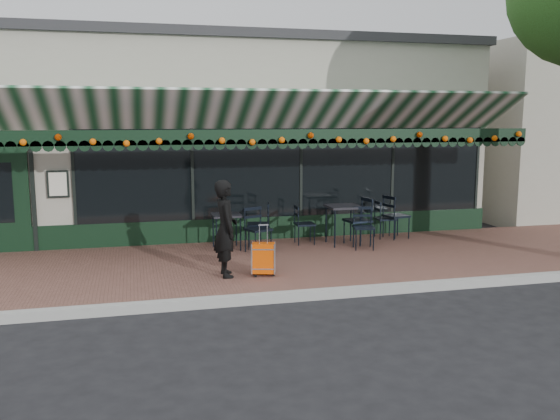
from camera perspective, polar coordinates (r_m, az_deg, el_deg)
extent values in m
plane|color=black|center=(9.36, 0.43, -8.64)|extent=(80.00, 80.00, 0.00)
cube|color=brown|center=(11.21, -2.13, -5.30)|extent=(18.00, 4.00, 0.15)
cube|color=#9E9E99|center=(9.26, 0.56, -8.34)|extent=(18.00, 0.16, 0.15)
cube|color=#9D9988|center=(16.80, -6.44, 6.84)|extent=(12.00, 8.00, 4.50)
cube|color=black|center=(13.13, 1.17, 3.74)|extent=(9.20, 0.04, 2.00)
cube|color=black|center=(12.98, -25.34, 1.06)|extent=(1.10, 0.07, 2.20)
cube|color=silver|center=(12.74, -20.59, 2.35)|extent=(0.42, 0.04, 0.55)
cube|color=black|center=(11.39, -2.75, 7.05)|extent=(12.00, 0.03, 0.28)
cylinder|color=orange|center=(11.33, -2.68, 6.94)|extent=(11.60, 0.12, 0.12)
imported|color=black|center=(10.02, -5.26, -1.78)|extent=(0.41, 0.61, 1.64)
cube|color=#DC4A06|center=(10.10, -1.61, -4.64)|extent=(0.43, 0.31, 0.51)
cube|color=black|center=(10.17, -1.60, -6.18)|extent=(0.43, 0.31, 0.05)
cube|color=silver|center=(10.02, -1.62, -2.33)|extent=(0.17, 0.07, 0.32)
cube|color=black|center=(12.59, 6.12, 0.34)|extent=(0.68, 0.68, 0.05)
cylinder|color=black|center=(12.31, 5.30, -1.82)|extent=(0.03, 0.03, 0.79)
cylinder|color=black|center=(12.50, 7.75, -1.70)|extent=(0.03, 0.03, 0.79)
cylinder|color=black|center=(12.83, 4.47, -1.37)|extent=(0.03, 0.03, 0.79)
cylinder|color=black|center=(13.02, 6.83, -1.26)|extent=(0.03, 0.03, 0.79)
cube|color=black|center=(12.15, -5.18, -0.50)|extent=(0.58, 0.58, 0.04)
cylinder|color=black|center=(11.94, -6.13, -2.43)|extent=(0.03, 0.03, 0.68)
cylinder|color=black|center=(12.02, -3.83, -2.33)|extent=(0.03, 0.03, 0.68)
cylinder|color=black|center=(12.42, -6.44, -2.01)|extent=(0.03, 0.03, 0.68)
cylinder|color=black|center=(12.49, -4.23, -1.91)|extent=(0.03, 0.03, 0.68)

